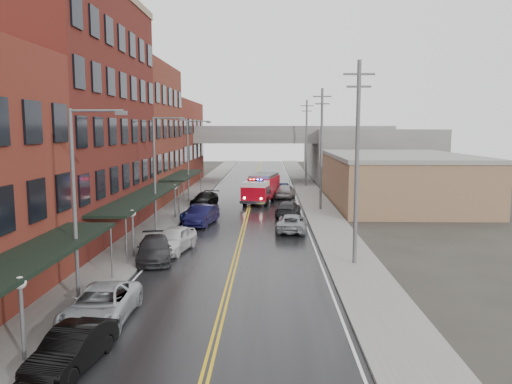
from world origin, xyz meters
name	(u,v)px	position (x,y,z in m)	size (l,w,h in m)	color
road	(246,219)	(0.00, 30.00, 0.01)	(11.00, 160.00, 0.02)	black
sidewalk_left	(165,218)	(-7.30, 30.00, 0.07)	(3.00, 160.00, 0.15)	slate
sidewalk_right	(327,219)	(7.30, 30.00, 0.07)	(3.00, 160.00, 0.15)	slate
curb_left	(184,218)	(-5.65, 30.00, 0.07)	(0.30, 160.00, 0.15)	gray
curb_right	(309,219)	(5.65, 30.00, 0.07)	(0.30, 160.00, 0.15)	gray
brick_building_b	(63,117)	(-13.30, 23.00, 9.00)	(9.00, 20.00, 18.00)	#5C1D18
brick_building_c	(129,134)	(-13.30, 40.50, 7.50)	(9.00, 15.00, 15.00)	maroon
brick_building_far	(163,143)	(-13.30, 58.00, 6.00)	(9.00, 20.00, 12.00)	maroon
tan_building	(397,181)	(16.00, 40.00, 2.50)	(14.00, 22.00, 5.00)	#8E6A4C
right_far_block	(364,153)	(18.00, 70.00, 4.00)	(18.00, 30.00, 8.00)	slate
awning_0	(18,264)	(-7.49, 4.00, 2.99)	(2.60, 16.00, 3.09)	black
awning_1	(143,197)	(-7.49, 23.00, 2.99)	(2.60, 18.00, 3.09)	black
awning_2	(183,175)	(-7.49, 40.50, 2.99)	(2.60, 13.00, 3.09)	black
globe_lamp_0	(21,299)	(-6.40, 2.00, 2.31)	(0.44, 0.44, 3.12)	#59595B
globe_lamp_1	(132,223)	(-6.40, 16.00, 2.31)	(0.44, 0.44, 3.12)	#59595B
globe_lamp_2	(175,194)	(-6.40, 30.00, 2.31)	(0.44, 0.44, 3.12)	#59595B
street_lamp_0	(79,193)	(-6.55, 8.00, 5.19)	(2.64, 0.22, 9.00)	#59595B
street_lamp_1	(158,167)	(-6.55, 24.00, 5.19)	(2.64, 0.22, 9.00)	#59595B
street_lamp_2	(190,156)	(-6.55, 40.00, 5.19)	(2.64, 0.22, 9.00)	#59595B
utility_pole_0	(357,160)	(7.20, 15.00, 6.31)	(1.80, 0.24, 12.00)	#59595B
utility_pole_1	(321,147)	(7.20, 35.00, 6.31)	(1.80, 0.24, 12.00)	#59595B
utility_pole_2	(306,142)	(7.20, 55.00, 6.31)	(1.80, 0.24, 12.00)	#59595B
overpass	(256,143)	(0.00, 62.00, 5.99)	(40.00, 10.00, 7.50)	slate
fire_truck	(261,187)	(1.22, 40.57, 1.63)	(4.60, 8.63, 3.02)	#BA0818
parked_car_left_1	(72,348)	(-4.61, 1.73, 0.70)	(1.47, 4.23, 1.39)	black
parked_car_left_2	(101,305)	(-5.00, 5.80, 0.74)	(2.45, 5.31, 1.48)	#AFB3B7
parked_car_left_3	(154,249)	(-5.00, 15.70, 0.73)	(2.04, 5.03, 1.46)	#28282A
parked_car_left_4	(174,239)	(-4.24, 17.95, 0.83)	(1.96, 4.87, 1.66)	silver
parked_car_left_5	(202,215)	(-3.60, 27.20, 0.81)	(1.72, 4.93, 1.63)	black
parked_car_left_6	(198,213)	(-4.18, 29.08, 0.73)	(2.43, 5.27, 1.46)	navy
parked_car_left_7	(205,199)	(-4.76, 38.02, 0.70)	(1.96, 4.82, 1.40)	black
parked_car_right_0	(292,223)	(3.89, 24.76, 0.69)	(2.30, 4.99, 1.39)	gray
parked_car_right_1	(288,209)	(3.85, 31.67, 0.71)	(1.99, 4.90, 1.42)	#232426
parked_car_right_2	(286,191)	(4.02, 44.06, 0.83)	(1.96, 4.86, 1.66)	#B8B8B8
parked_car_right_3	(281,188)	(3.60, 47.80, 0.68)	(1.45, 4.15, 1.37)	black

